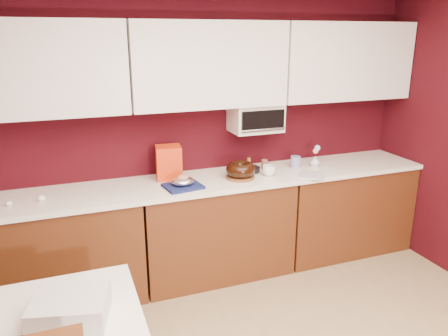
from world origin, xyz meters
TOP-DOWN VIEW (x-y plane):
  - wall_back at (0.00, 2.25)m, footprint 4.00×0.02m
  - base_cabinet_left at (-1.33, 1.94)m, footprint 1.31×0.58m
  - base_cabinet_center at (0.00, 1.94)m, footprint 1.31×0.58m
  - base_cabinet_right at (1.33, 1.94)m, footprint 1.31×0.58m
  - countertop at (0.00, 1.94)m, footprint 4.00×0.62m
  - upper_cabinet_left at (-1.33, 2.08)m, footprint 1.31×0.33m
  - upper_cabinet_center at (0.00, 2.08)m, footprint 1.31×0.33m
  - upper_cabinet_right at (1.33, 2.08)m, footprint 1.31×0.33m
  - toaster_oven at (0.45, 2.10)m, footprint 0.45×0.30m
  - toaster_oven_door at (0.45, 1.94)m, footprint 0.40×0.02m
  - toaster_oven_handle at (0.45, 1.93)m, footprint 0.42×0.02m
  - cake_base at (0.21, 1.87)m, footprint 0.32×0.32m
  - bundt_cake at (0.21, 1.87)m, footprint 0.33×0.33m
  - navy_towel at (-0.32, 1.82)m, footprint 0.32×0.28m
  - foil_ham_nest at (-0.32, 1.82)m, footprint 0.20×0.17m
  - roasted_ham at (-0.32, 1.82)m, footprint 0.11×0.10m
  - pandoro_box at (-0.37, 2.08)m, footprint 0.24×0.22m
  - dark_pan at (0.35, 2.03)m, footprint 0.29×0.29m
  - coffee_mug at (0.47, 1.85)m, footprint 0.14×0.14m
  - blue_jar at (0.82, 1.99)m, footprint 0.10×0.10m
  - flower_vase at (1.01, 1.96)m, footprint 0.09×0.09m
  - flower_pink at (1.01, 1.96)m, footprint 0.05×0.05m
  - flower_blue at (1.04, 1.98)m, footprint 0.06×0.06m
  - china_plate at (0.82, 1.71)m, footprint 0.23×0.23m
  - amber_bottle at (0.39, 2.11)m, footprint 0.04×0.04m
  - paper_cup at (0.52, 2.05)m, footprint 0.07×0.07m
  - egg_left at (-1.61, 1.87)m, footprint 0.05×0.04m
  - egg_right at (-1.39, 1.90)m, footprint 0.06×0.06m
  - newspaper_stack at (-1.24, 0.55)m, footprint 0.41×0.37m

SIDE VIEW (x-z plane):
  - base_cabinet_left at x=-1.33m, z-range 0.00..0.86m
  - base_cabinet_center at x=0.00m, z-range 0.00..0.86m
  - base_cabinet_right at x=1.33m, z-range 0.00..0.86m
  - newspaper_stack at x=-1.24m, z-range 0.75..0.87m
  - countertop at x=0.00m, z-range 0.86..0.90m
  - china_plate at x=0.82m, z-range 0.90..0.91m
  - navy_towel at x=-0.32m, z-range 0.90..0.92m
  - cake_base at x=0.21m, z-range 0.90..0.92m
  - egg_left at x=-1.61m, z-range 0.90..0.94m
  - dark_pan at x=0.35m, z-range 0.90..0.94m
  - egg_right at x=-1.39m, z-range 0.90..0.94m
  - paper_cup at x=0.52m, z-range 0.90..0.99m
  - amber_bottle at x=0.39m, z-range 0.90..1.00m
  - flower_vase at x=1.01m, z-range 0.90..1.01m
  - blue_jar at x=0.82m, z-range 0.90..1.01m
  - foil_ham_nest at x=-0.32m, z-range 0.92..0.99m
  - coffee_mug at x=0.47m, z-range 0.90..1.01m
  - roasted_ham at x=-0.32m, z-range 0.95..1.01m
  - bundt_cake at x=0.21m, z-range 0.93..1.03m
  - pandoro_box at x=-0.37m, z-range 0.90..1.19m
  - flower_pink at x=1.01m, z-range 1.02..1.07m
  - flower_blue at x=1.04m, z-range 1.04..1.10m
  - wall_back at x=0.00m, z-range 0.00..2.50m
  - toaster_oven_handle at x=0.45m, z-range 1.29..1.31m
  - toaster_oven at x=0.45m, z-range 1.25..1.50m
  - toaster_oven_door at x=0.45m, z-range 1.28..1.47m
  - upper_cabinet_left at x=-1.33m, z-range 1.50..2.20m
  - upper_cabinet_center at x=0.00m, z-range 1.50..2.20m
  - upper_cabinet_right at x=1.33m, z-range 1.50..2.20m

